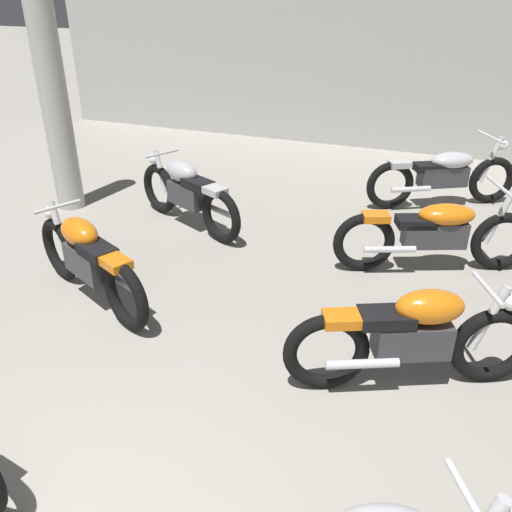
% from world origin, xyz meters
% --- Properties ---
extents(back_wall, '(13.08, 0.24, 3.60)m').
position_xyz_m(back_wall, '(0.00, 9.57, 1.80)').
color(back_wall, '#B2B2AD').
rests_on(back_wall, ground).
extents(support_pillar, '(0.36, 0.36, 3.20)m').
position_xyz_m(support_pillar, '(-3.37, 5.04, 1.60)').
color(support_pillar, '#B2B2AD').
rests_on(support_pillar, ground).
extents(motorcycle_left_row_1, '(1.83, 0.94, 0.88)m').
position_xyz_m(motorcycle_left_row_1, '(-1.56, 3.07, 0.46)').
color(motorcycle_left_row_1, black).
rests_on(motorcycle_left_row_1, ground).
extents(motorcycle_left_row_2, '(1.82, 0.95, 0.88)m').
position_xyz_m(motorcycle_left_row_2, '(-1.51, 5.03, 0.46)').
color(motorcycle_left_row_2, black).
rests_on(motorcycle_left_row_2, ground).
extents(motorcycle_right_row_1, '(1.84, 0.92, 0.88)m').
position_xyz_m(motorcycle_right_row_1, '(1.52, 2.91, 0.46)').
color(motorcycle_right_row_1, black).
rests_on(motorcycle_right_row_1, ground).
extents(motorcycle_right_row_2, '(2.05, 1.01, 0.97)m').
position_xyz_m(motorcycle_right_row_2, '(1.53, 4.94, 0.45)').
color(motorcycle_right_row_2, black).
rests_on(motorcycle_right_row_2, ground).
extents(motorcycle_right_row_3, '(1.95, 1.18, 0.97)m').
position_xyz_m(motorcycle_right_row_3, '(1.48, 6.94, 0.45)').
color(motorcycle_right_row_3, black).
rests_on(motorcycle_right_row_3, ground).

